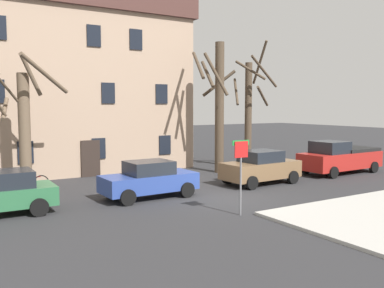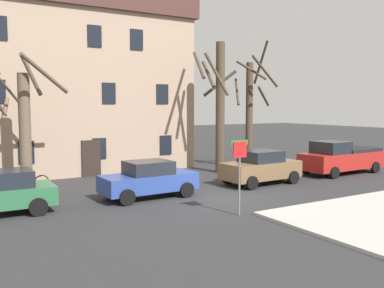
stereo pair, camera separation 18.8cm
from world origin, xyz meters
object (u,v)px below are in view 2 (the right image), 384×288
Objects in this scene: building_main at (83,79)px; car_brown_sedan at (261,167)px; bicycle_leaning at (31,182)px; car_blue_sedan at (149,179)px; tree_bare_far at (219,103)px; tree_bare_end at (250,109)px; tree_bare_mid at (24,124)px; pickup_truck_red at (341,158)px; street_sign_pole at (240,163)px.

building_main reaches higher than car_brown_sedan.
car_brown_sedan is 2.60× the size of bicycle_leaning.
car_blue_sedan is 0.99× the size of car_brown_sedan.
tree_bare_far is at bearing -1.45° from bicycle_leaning.
tree_bare_end is at bearing 0.13° from bicycle_leaning.
bicycle_leaning is (0.24, 0.21, -2.85)m from tree_bare_mid.
building_main is 8.76m from bicycle_leaning.
tree_bare_mid is at bearing 166.24° from pickup_truck_red.
tree_bare_mid is 1.16× the size of pickup_truck_red.
car_brown_sedan is 11.54m from bicycle_leaning.
car_brown_sedan is at bearing -93.85° from tree_bare_far.
tree_bare_mid is 3.92× the size of bicycle_leaning.
car_brown_sedan is (6.41, -0.03, 0.05)m from car_blue_sedan.
tree_bare_mid is at bearing 123.97° from street_sign_pole.
bicycle_leaning is (-4.27, -5.42, -5.39)m from building_main.
pickup_truck_red is (17.16, -4.20, -2.25)m from tree_bare_mid.
street_sign_pole is 10.87m from bicycle_leaning.
tree_bare_mid is at bearing -179.00° from tree_bare_end.
car_blue_sedan is at bearing -47.57° from bicycle_leaning.
car_blue_sedan is 2.57× the size of bicycle_leaning.
pickup_truck_red is (12.76, 0.15, 0.14)m from car_blue_sedan.
building_main is 1.70× the size of tree_bare_far.
pickup_truck_red reaches higher than car_blue_sedan.
tree_bare_mid is 0.83× the size of tree_bare_far.
street_sign_pole reaches higher than bicycle_leaning.
tree_bare_end is at bearing 49.43° from street_sign_pole.
pickup_truck_red reaches higher than bicycle_leaning.
pickup_truck_red is 17.50m from bicycle_leaning.
tree_bare_mid is 17.81m from pickup_truck_red.
car_brown_sedan reaches higher than bicycle_leaning.
tree_bare_mid is 10.78m from street_sign_pole.
tree_bare_far is at bearing 32.61° from car_blue_sedan.
car_brown_sedan is (6.30, -10.01, -4.89)m from building_main.
street_sign_pole is at bearing -84.21° from building_main.
building_main reaches higher than tree_bare_end.
car_blue_sedan is at bearing 179.77° from car_brown_sedan.
tree_bare_far is 2.73m from tree_bare_end.
car_blue_sedan is 12.76m from pickup_truck_red.
car_brown_sedan is at bearing -178.42° from pickup_truck_red.
tree_bare_end is 6.26m from car_brown_sedan.
tree_bare_end is (13.79, 0.24, 0.65)m from tree_bare_mid.
tree_bare_mid reaches higher than street_sign_pole.
bicycle_leaning is at bearing -128.27° from building_main.
pickup_truck_red is 12.16m from street_sign_pole.
building_main is at bearing 122.20° from car_brown_sedan.
building_main is 10.89m from tree_bare_end.
tree_bare_end is 14.00m from bicycle_leaning.
tree_bare_mid is 2.87m from bicycle_leaning.
tree_bare_far is 10.44m from street_sign_pole.
car_brown_sedan is at bearing -122.80° from tree_bare_end.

